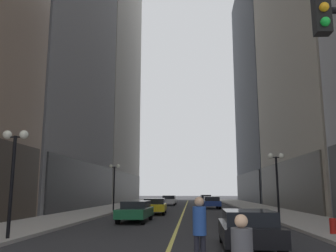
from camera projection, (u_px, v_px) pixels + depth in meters
ground_plane at (184, 209)px, 37.96m from camera, size 200.00×200.00×0.00m
sidewalk_left at (108, 208)px, 38.51m from camera, size 4.50×78.00×0.15m
sidewalk_right at (263, 209)px, 37.44m from camera, size 4.50×78.00×0.15m
lane_centre_stripe at (184, 209)px, 37.96m from camera, size 0.16×70.00×0.01m
building_right_mid at (333, 4)px, 40.47m from camera, size 13.57×24.00×46.09m
building_right_far at (282, 84)px, 65.16m from camera, size 14.45×26.00×42.58m
car_black at (248, 228)px, 12.16m from camera, size 1.97×4.40×1.32m
car_green at (136, 210)px, 23.04m from camera, size 1.88×4.84×1.32m
car_yellow at (155, 206)px, 30.44m from camera, size 2.02×4.69×1.32m
car_blue at (211, 202)px, 40.21m from camera, size 1.94×4.41×1.32m
car_white at (169, 200)px, 48.95m from camera, size 1.90×4.59×1.32m
car_grey at (206, 199)px, 57.04m from camera, size 1.93×4.71×1.32m
pedestrian_in_blue_hoodie at (200, 227)px, 8.88m from camera, size 0.40×0.40×1.83m
street_lamp_left_near at (14, 159)px, 14.42m from camera, size 1.06×0.36×4.43m
street_lamp_left_far at (114, 177)px, 33.10m from camera, size 1.06×0.36×4.43m
street_lamp_right_mid at (277, 171)px, 23.36m from camera, size 1.06×0.36×4.43m
fire_hydrant_right at (333, 228)px, 15.37m from camera, size 0.28×0.28×0.80m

